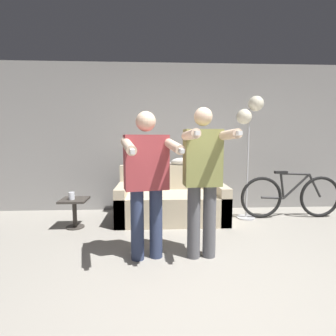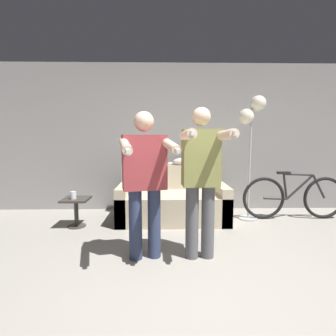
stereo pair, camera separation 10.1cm
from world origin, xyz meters
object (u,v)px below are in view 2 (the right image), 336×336
Objects in this scene: couch at (173,202)px; person_left at (145,176)px; floor_lamp at (252,119)px; cat at (185,161)px; bicycle at (294,197)px; cup at (73,195)px; side_table at (76,207)px; person_right at (201,174)px.

person_left is at bearing -104.17° from couch.
person_left is 2.19m from floor_lamp.
cat is (0.57, 1.71, -0.00)m from person_left.
couch is at bearing 179.82° from bicycle.
cup is at bearing -174.10° from bicycle.
couch is at bearing 12.83° from side_table.
bicycle is (1.95, -0.01, 0.08)m from couch.
couch is at bearing 179.85° from floor_lamp.
person_right is 1.71m from cat.
person_right reaches higher than cat.
cat is 0.27× the size of floor_lamp.
cat reaches higher than cup.
person_left reaches higher than side_table.
couch is at bearing 13.86° from cup.
cat reaches higher than couch.
person_right is 3.05× the size of cat.
side_table is (-1.08, 1.05, -0.61)m from person_left.
couch is 1.79m from floor_lamp.
couch is 1.02× the size of bicycle.
floor_lamp is 1.17× the size of bicycle.
floor_lamp is (1.00, -0.34, 0.68)m from cat.
floor_lamp is at bearing -0.15° from couch.
side_table is at bearing 144.12° from person_right.
cat is at bearing 58.93° from person_left.
cat is 4.99× the size of cup.
bicycle is (3.40, 0.35, -0.12)m from cup.
floor_lamp is 18.37× the size of cup.
floor_lamp is at bearing 50.78° from person_right.
person_right is at bearing -125.54° from floor_lamp.
floor_lamp is 2.96m from side_table.
cup is at bearing -172.45° from floor_lamp.
person_left reaches higher than bicycle.
couch is at bearing 63.19° from person_left.
cat is at bearing 168.93° from bicycle.
person_left is (-0.35, -1.37, 0.63)m from couch.
cup is at bearing 145.29° from person_right.
bicycle reaches higher than cup.
bicycle is at bearing -0.18° from couch.
person_left is at bearing -149.24° from bicycle.
couch is 3.98× the size of side_table.
floor_lamp reaches higher than cup.
cup is (-2.67, -0.35, -1.11)m from floor_lamp.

